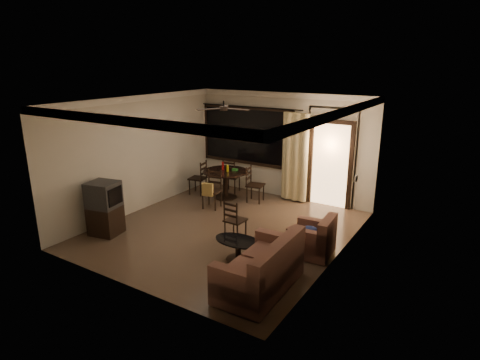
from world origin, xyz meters
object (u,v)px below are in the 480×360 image
Objects in this scene: dining_chair_north at (231,182)px; sofa at (263,271)px; tv_cabinet at (105,208)px; coffee_table at (238,247)px; dining_chair_west at (198,184)px; dining_table at (226,176)px; dining_chair_south at (212,196)px; dining_chair_east at (255,191)px; armchair at (314,239)px; side_chair at (235,227)px.

sofa is (3.21, -3.97, 0.07)m from dining_chair_north.
tv_cabinet is 1.24× the size of coffee_table.
dining_table is at bearing 90.08° from dining_chair_west.
dining_chair_south is 0.83× the size of tv_cabinet.
sofa is (2.25, -3.63, 0.07)m from dining_chair_east.
dining_chair_west is 1.17× the size of armchair.
dining_chair_north reaches higher than coffee_table.
coffee_table is at bearing -52.34° from dining_table.
dining_chair_west and dining_chair_south have the same top height.
dining_chair_south is at bearing 135.70° from dining_chair_east.
sofa reaches higher than side_chair.
dining_chair_north is (-0.28, 1.33, -0.02)m from dining_chair_south.
tv_cabinet is at bearing 69.45° from dining_chair_north.
dining_table reaches higher than dining_chair_east.
dining_chair_south is 1.17× the size of armchair.
dining_chair_south is at bearing 44.30° from dining_chair_west.
dining_chair_east is 1.00× the size of dining_chair_south.
sofa is at bearing 39.48° from dining_chair_west.
sofa reaches higher than armchair.
dining_chair_north reaches higher than side_chair.
dining_chair_south and dining_chair_north have the same top height.
dining_chair_west reaches higher than armchair.
tv_cabinet reaches higher than dining_chair_north.
dining_chair_east is 1.02m from dining_chair_north.
dining_chair_east is 3.85m from tv_cabinet.
dining_table is at bearing -49.59° from side_chair.
dining_chair_north is 4.17m from armchair.
dining_chair_south is (0.15, -0.85, -0.29)m from dining_table.
dining_chair_east is 1.00× the size of dining_chair_north.
dining_chair_east is at bearing 90.00° from dining_chair_west.
coffee_table is 0.94m from side_chair.
armchair is at bearing -28.14° from dining_chair_south.
sofa is at bearing -158.13° from dining_chair_east.
coffee_table is (2.19, -2.84, -0.32)m from dining_table.
coffee_table is at bearing -165.22° from dining_chair_east.
tv_cabinet is at bearing 28.65° from side_chair.
dining_table is 0.91m from dining_chair_south.
dining_chair_south is 2.86m from coffee_table.
dining_chair_north is 1.09× the size of side_chair.
tv_cabinet is 3.93m from sofa.
dining_table is 1.48× the size of armchair.
dining_chair_west is 1.00× the size of dining_chair_south.
dining_chair_north reaches higher than sofa.
coffee_table is (2.05, -2.00, -0.03)m from dining_chair_south.
tv_cabinet reaches higher than dining_chair_east.
dining_table is 0.73× the size of sofa.
tv_cabinet reaches higher than dining_chair_south.
dining_chair_east is 1.09× the size of side_chair.
dining_chair_south reaches higher than coffee_table.
armchair is 0.94× the size of side_chair.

